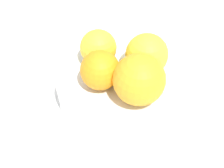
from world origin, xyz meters
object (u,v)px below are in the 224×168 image
(fruit_bowl, at_px, (112,86))
(orange_in_bowl_1, at_px, (100,70))
(orange_in_bowl_3, at_px, (139,80))
(orange_in_bowl_2, at_px, (147,55))
(orange_in_bowl_0, at_px, (98,48))

(fruit_bowl, height_order, orange_in_bowl_1, orange_in_bowl_1)
(fruit_bowl, height_order, orange_in_bowl_3, orange_in_bowl_3)
(orange_in_bowl_2, bearing_deg, orange_in_bowl_0, 73.09)
(orange_in_bowl_3, bearing_deg, orange_in_bowl_0, 35.89)
(orange_in_bowl_2, bearing_deg, fruit_bowl, 104.45)
(orange_in_bowl_1, height_order, orange_in_bowl_3, orange_in_bowl_3)
(orange_in_bowl_3, bearing_deg, orange_in_bowl_1, 62.94)
(orange_in_bowl_2, distance_m, orange_in_bowl_3, 0.06)
(orange_in_bowl_1, bearing_deg, orange_in_bowl_3, -117.06)
(fruit_bowl, xyz_separation_m, orange_in_bowl_0, (0.04, 0.02, 0.05))
(orange_in_bowl_1, relative_size, orange_in_bowl_2, 0.90)
(fruit_bowl, distance_m, orange_in_bowl_3, 0.08)
(orange_in_bowl_0, height_order, orange_in_bowl_3, orange_in_bowl_3)
(orange_in_bowl_1, distance_m, orange_in_bowl_2, 0.08)
(orange_in_bowl_1, bearing_deg, fruit_bowl, -49.19)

